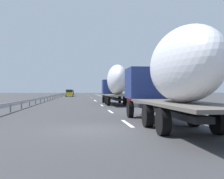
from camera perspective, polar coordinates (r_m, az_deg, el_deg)
The scene contains 19 objects.
ground_plane at distance 52.17m, azimuth -5.82°, elevation -2.02°, with size 260.00×260.00×0.00m, color #38383A.
lane_stripe_0 at distance 14.44m, azimuth 3.13°, elevation -6.92°, with size 3.20×0.20×0.01m, color white.
lane_stripe_1 at distance 22.37m, azimuth -0.32°, elevation -4.51°, with size 3.20×0.20×0.01m, color white.
lane_stripe_2 at distance 31.38m, azimuth -2.09°, elevation -3.25°, with size 3.20×0.20×0.01m, color white.
lane_stripe_3 at distance 43.94m, azimuth -3.35°, elevation -2.36°, with size 3.20×0.20×0.01m, color white.
lane_stripe_4 at distance 47.27m, azimuth -3.57°, elevation -2.21°, with size 3.20×0.20×0.01m, color white.
lane_stripe_5 at distance 63.95m, azimuth -4.33°, elevation -1.67°, with size 3.20×0.20×0.01m, color white.
lane_stripe_6 at distance 65.19m, azimuth -4.37°, elevation -1.64°, with size 3.20×0.20×0.01m, color white.
lane_stripe_7 at distance 90.78m, azimuth -4.96°, elevation -1.22°, with size 3.20×0.20×0.01m, color white.
edge_line_right at distance 57.49m, azimuth -0.39°, elevation -1.84°, with size 110.00×0.20×0.01m, color white.
truck_lead at distance 33.18m, azimuth 0.79°, elevation 1.36°, with size 12.35×2.55×4.63m.
truck_trailing at distance 13.13m, azimuth 12.17°, elevation 3.00°, with size 12.80×2.55×4.29m.
car_yellow_coupe at distance 75.27m, azimuth -8.72°, elevation -0.72°, with size 4.79×1.89×1.87m.
car_blue_sedan at distance 95.95m, azimuth -8.34°, elevation -0.61°, with size 4.09×1.84×1.79m.
road_sign at distance 50.59m, azimuth 1.82°, elevation 0.44°, with size 0.10×0.90×3.22m.
tree_0 at distance 92.19m, azimuth 1.50°, elevation 1.01°, with size 3.92×3.92×5.57m.
tree_1 at distance 65.57m, azimuth 2.90°, elevation 1.66°, with size 3.39×3.39×6.08m.
tree_2 at distance 100.18m, azimuth 0.83°, elevation 0.76°, with size 3.21×3.21×5.35m.
guardrail_median at distance 55.42m, azimuth -12.07°, elevation -1.31°, with size 94.00×0.10×0.76m.
Camera 1 is at (-12.14, 0.59, 1.71)m, focal length 44.77 mm.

